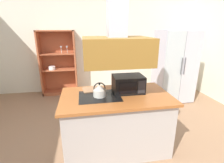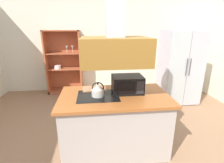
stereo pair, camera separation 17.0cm
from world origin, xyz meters
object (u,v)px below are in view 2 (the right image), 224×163
object	(u,v)px
refrigerator	(179,67)
microwave	(127,84)
cutting_board	(93,89)
kettle	(98,90)
dish_cabinet	(64,66)

from	to	relation	value
refrigerator	microwave	xyz separation A→B (m)	(-1.64, -1.53, 0.13)
refrigerator	cutting_board	distance (m)	2.55
cutting_board	kettle	bearing A→B (deg)	-75.87
microwave	dish_cabinet	bearing A→B (deg)	118.40
microwave	cutting_board	bearing A→B (deg)	161.19
microwave	refrigerator	bearing A→B (deg)	42.98
refrigerator	kettle	distance (m)	2.66
dish_cabinet	kettle	distance (m)	2.76
refrigerator	dish_cabinet	size ratio (longest dim) A/B	1.01
kettle	cutting_board	world-z (taller)	kettle
dish_cabinet	kettle	world-z (taller)	dish_cabinet
dish_cabinet	microwave	xyz separation A→B (m)	(1.35, -2.50, 0.24)
dish_cabinet	cutting_board	size ratio (longest dim) A/B	5.24
refrigerator	kettle	size ratio (longest dim) A/B	8.58
dish_cabinet	cutting_board	distance (m)	2.47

